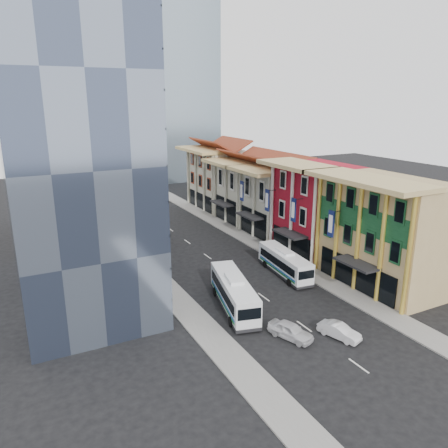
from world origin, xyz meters
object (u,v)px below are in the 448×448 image
shophouse_tan (386,233)px  bus_left_far (146,225)px  bus_right (285,262)px  office_tower (67,153)px  sedan_left (290,331)px  sedan_right (339,331)px  bus_left_near (234,292)px

shophouse_tan → bus_left_far: bearing=122.5°
bus_right → shophouse_tan: bearing=-33.9°
bus_left_far → bus_right: (10.10, -22.10, -0.33)m
bus_left_far → bus_right: 24.30m
office_tower → sedan_left: office_tower is taller
bus_left_far → sedan_left: size_ratio=2.79×
bus_left_far → sedan_right: bearing=-79.9°
shophouse_tan → bus_left_near: (-18.05, 2.24, -4.28)m
bus_left_near → sedan_right: size_ratio=2.79×
bus_right → bus_left_far: bearing=120.6°
shophouse_tan → bus_right: 11.94m
shophouse_tan → sedan_left: size_ratio=3.32×
bus_left_far → office_tower: bearing=-128.6°
office_tower → bus_left_near: (12.95, -11.76, -13.28)m
sedan_left → sedan_right: sedan_left is taller
office_tower → bus_right: 27.10m
shophouse_tan → office_tower: (-31.00, 14.00, 9.00)m
shophouse_tan → office_tower: size_ratio=0.47×
bus_right → office_tower: bearing=169.0°
shophouse_tan → sedan_right: size_ratio=3.65×
bus_right → sedan_left: bearing=-116.8°
bus_right → sedan_left: size_ratio=2.30×
bus_right → sedan_left: (-7.86, -12.18, -0.84)m
office_tower → bus_left_far: size_ratio=2.55×
bus_right → sedan_right: size_ratio=2.53×
bus_left_near → sedan_right: 10.82m
bus_left_near → sedan_left: 7.57m
shophouse_tan → bus_left_far: (-18.60, 29.21, -4.11)m
sedan_left → bus_left_far: bearing=73.3°
bus_left_near → bus_left_far: size_ratio=0.91×
bus_left_near → sedan_right: (5.55, -9.23, -1.08)m
sedan_left → shophouse_tan: bearing=-3.2°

